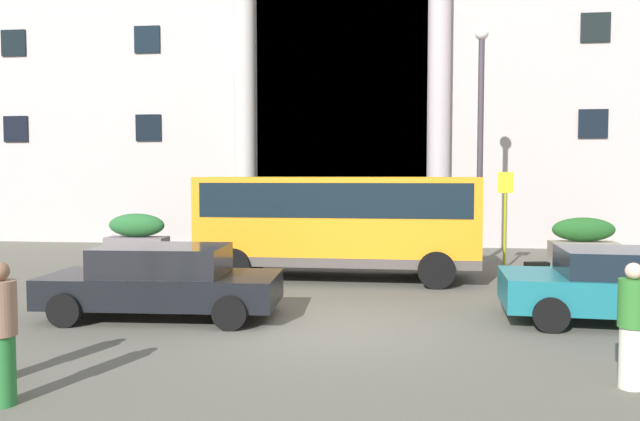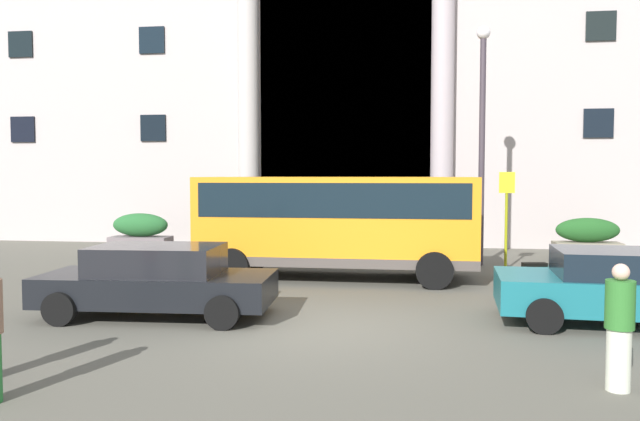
{
  "view_description": "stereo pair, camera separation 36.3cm",
  "coord_description": "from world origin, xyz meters",
  "px_view_note": "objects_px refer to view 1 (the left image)",
  "views": [
    {
      "loc": [
        1.27,
        -10.86,
        2.75
      ],
      "look_at": [
        -0.83,
        6.71,
        1.73
      ],
      "focal_mm": 35.08,
      "sensor_mm": 36.0,
      "label": 1
    },
    {
      "loc": [
        1.63,
        -10.81,
        2.75
      ],
      "look_at": [
        -0.83,
        6.71,
        1.73
      ],
      "focal_mm": 35.08,
      "sensor_mm": 36.0,
      "label": 2
    }
  ],
  "objects_px": {
    "pedestrian_man_crossing": "(1,333)",
    "lamppost_plaza_centre": "(481,126)",
    "hedge_planter_entrance_left": "(583,238)",
    "parked_estate_mid": "(631,285)",
    "parked_compact_extra": "(163,281)",
    "pedestrian_man_red_shirt": "(632,326)",
    "scooter_by_planter": "(543,278)",
    "hedge_planter_far_west": "(137,233)",
    "hedge_planter_west": "(377,233)",
    "orange_minibus": "(338,218)",
    "hedge_planter_entrance_right": "(235,228)",
    "bus_stop_sign": "(505,210)"
  },
  "relations": [
    {
      "from": "pedestrian_man_crossing",
      "to": "lamppost_plaza_centre",
      "type": "height_order",
      "value": "lamppost_plaza_centre"
    },
    {
      "from": "hedge_planter_entrance_left",
      "to": "parked_estate_mid",
      "type": "height_order",
      "value": "parked_estate_mid"
    },
    {
      "from": "hedge_planter_entrance_left",
      "to": "parked_compact_extra",
      "type": "height_order",
      "value": "parked_compact_extra"
    },
    {
      "from": "hedge_planter_entrance_left",
      "to": "pedestrian_man_red_shirt",
      "type": "height_order",
      "value": "pedestrian_man_red_shirt"
    },
    {
      "from": "parked_estate_mid",
      "to": "pedestrian_man_red_shirt",
      "type": "xyz_separation_m",
      "value": [
        -1.29,
        -3.66,
        0.1
      ]
    },
    {
      "from": "parked_estate_mid",
      "to": "pedestrian_man_red_shirt",
      "type": "bearing_deg",
      "value": -105.55
    },
    {
      "from": "hedge_planter_entrance_left",
      "to": "scooter_by_planter",
      "type": "bearing_deg",
      "value": -112.05
    },
    {
      "from": "scooter_by_planter",
      "to": "lamppost_plaza_centre",
      "type": "relative_size",
      "value": 0.27
    },
    {
      "from": "hedge_planter_far_west",
      "to": "hedge_planter_west",
      "type": "relative_size",
      "value": 1.43
    },
    {
      "from": "hedge_planter_west",
      "to": "pedestrian_man_crossing",
      "type": "distance_m",
      "value": 15.3
    },
    {
      "from": "hedge_planter_far_west",
      "to": "orange_minibus",
      "type": "bearing_deg",
      "value": -32.79
    },
    {
      "from": "parked_estate_mid",
      "to": "orange_minibus",
      "type": "bearing_deg",
      "value": 146.69
    },
    {
      "from": "orange_minibus",
      "to": "hedge_planter_entrance_left",
      "type": "bearing_deg",
      "value": 33.86
    },
    {
      "from": "hedge_planter_entrance_right",
      "to": "hedge_planter_west",
      "type": "xyz_separation_m",
      "value": [
        5.08,
        -0.2,
        -0.1
      ]
    },
    {
      "from": "hedge_planter_far_west",
      "to": "parked_compact_extra",
      "type": "height_order",
      "value": "parked_compact_extra"
    },
    {
      "from": "hedge_planter_entrance_right",
      "to": "lamppost_plaza_centre",
      "type": "relative_size",
      "value": 0.24
    },
    {
      "from": "hedge_planter_entrance_right",
      "to": "parked_compact_extra",
      "type": "distance_m",
      "value": 10.36
    },
    {
      "from": "parked_compact_extra",
      "to": "pedestrian_man_red_shirt",
      "type": "distance_m",
      "value": 8.1
    },
    {
      "from": "hedge_planter_entrance_left",
      "to": "pedestrian_man_crossing",
      "type": "distance_m",
      "value": 18.2
    },
    {
      "from": "bus_stop_sign",
      "to": "parked_estate_mid",
      "type": "height_order",
      "value": "bus_stop_sign"
    },
    {
      "from": "hedge_planter_far_west",
      "to": "parked_estate_mid",
      "type": "relative_size",
      "value": 0.46
    },
    {
      "from": "parked_estate_mid",
      "to": "lamppost_plaza_centre",
      "type": "bearing_deg",
      "value": 107.28
    },
    {
      "from": "hedge_planter_west",
      "to": "parked_compact_extra",
      "type": "xyz_separation_m",
      "value": [
        -3.84,
        -10.09,
        -0.01
      ]
    },
    {
      "from": "scooter_by_planter",
      "to": "pedestrian_man_crossing",
      "type": "relative_size",
      "value": 1.12
    },
    {
      "from": "bus_stop_sign",
      "to": "hedge_planter_entrance_left",
      "type": "bearing_deg",
      "value": 44.05
    },
    {
      "from": "orange_minibus",
      "to": "hedge_planter_entrance_left",
      "type": "relative_size",
      "value": 3.42
    },
    {
      "from": "orange_minibus",
      "to": "parked_estate_mid",
      "type": "distance_m",
      "value": 7.33
    },
    {
      "from": "hedge_planter_entrance_left",
      "to": "bus_stop_sign",
      "type": "bearing_deg",
      "value": -135.95
    },
    {
      "from": "hedge_planter_entrance_right",
      "to": "scooter_by_planter",
      "type": "bearing_deg",
      "value": -40.38
    },
    {
      "from": "parked_estate_mid",
      "to": "hedge_planter_far_west",
      "type": "bearing_deg",
      "value": 149.11
    },
    {
      "from": "hedge_planter_west",
      "to": "scooter_by_planter",
      "type": "height_order",
      "value": "hedge_planter_west"
    },
    {
      "from": "orange_minibus",
      "to": "parked_estate_mid",
      "type": "bearing_deg",
      "value": -36.71
    },
    {
      "from": "lamppost_plaza_centre",
      "to": "pedestrian_man_red_shirt",
      "type": "bearing_deg",
      "value": -87.52
    },
    {
      "from": "parked_estate_mid",
      "to": "pedestrian_man_red_shirt",
      "type": "height_order",
      "value": "pedestrian_man_red_shirt"
    },
    {
      "from": "parked_compact_extra",
      "to": "pedestrian_man_red_shirt",
      "type": "height_order",
      "value": "pedestrian_man_red_shirt"
    },
    {
      "from": "hedge_planter_west",
      "to": "parked_estate_mid",
      "type": "relative_size",
      "value": 0.32
    },
    {
      "from": "hedge_planter_entrance_right",
      "to": "scooter_by_planter",
      "type": "distance_m",
      "value": 11.72
    },
    {
      "from": "parked_estate_mid",
      "to": "scooter_by_planter",
      "type": "bearing_deg",
      "value": 119.68
    },
    {
      "from": "bus_stop_sign",
      "to": "pedestrian_man_red_shirt",
      "type": "relative_size",
      "value": 1.73
    },
    {
      "from": "hedge_planter_far_west",
      "to": "pedestrian_man_red_shirt",
      "type": "height_order",
      "value": "pedestrian_man_red_shirt"
    },
    {
      "from": "hedge_planter_far_west",
      "to": "pedestrian_man_crossing",
      "type": "xyz_separation_m",
      "value": [
        4.54,
        -14.51,
        0.21
      ]
    },
    {
      "from": "hedge_planter_entrance_right",
      "to": "hedge_planter_entrance_left",
      "type": "distance_m",
      "value": 11.88
    },
    {
      "from": "orange_minibus",
      "to": "pedestrian_man_crossing",
      "type": "relative_size",
      "value": 4.18
    },
    {
      "from": "orange_minibus",
      "to": "parked_compact_extra",
      "type": "bearing_deg",
      "value": -120.58
    },
    {
      "from": "parked_compact_extra",
      "to": "pedestrian_man_red_shirt",
      "type": "bearing_deg",
      "value": -25.49
    },
    {
      "from": "parked_estate_mid",
      "to": "hedge_planter_entrance_left",
      "type": "bearing_deg",
      "value": 82.55
    },
    {
      "from": "hedge_planter_entrance_right",
      "to": "hedge_planter_far_west",
      "type": "distance_m",
      "value": 3.52
    },
    {
      "from": "hedge_planter_entrance_right",
      "to": "pedestrian_man_red_shirt",
      "type": "bearing_deg",
      "value": -57.09
    },
    {
      "from": "hedge_planter_far_west",
      "to": "pedestrian_man_red_shirt",
      "type": "xyz_separation_m",
      "value": [
        12.19,
        -13.0,
        0.16
      ]
    },
    {
      "from": "bus_stop_sign",
      "to": "pedestrian_man_crossing",
      "type": "xyz_separation_m",
      "value": [
        -7.79,
        -11.7,
        -0.87
      ]
    }
  ]
}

